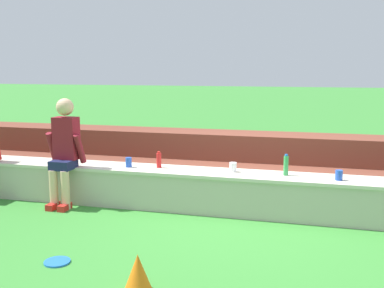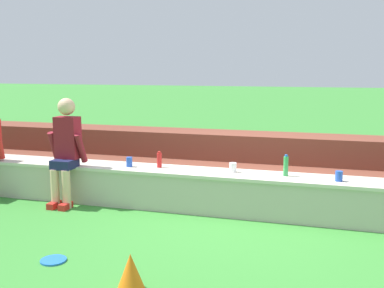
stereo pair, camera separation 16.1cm
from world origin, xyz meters
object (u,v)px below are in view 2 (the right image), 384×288
at_px(plastic_cup_right_end, 339,176).
at_px(plastic_cup_middle, 129,162).
at_px(frisbee, 53,260).
at_px(person_center, 66,148).
at_px(water_bottle_near_right, 159,160).
at_px(sports_cone, 131,271).
at_px(water_bottle_mid_right, 286,166).
at_px(plastic_cup_left_end, 233,167).

bearing_deg(plastic_cup_right_end, plastic_cup_middle, 179.29).
bearing_deg(frisbee, person_center, 117.38).
distance_m(plastic_cup_middle, frisbee, 2.02).
relative_size(water_bottle_near_right, sports_cone, 0.70).
xyz_separation_m(water_bottle_mid_right, plastic_cup_right_end, (0.62, -0.09, -0.07)).
xyz_separation_m(water_bottle_near_right, plastic_cup_right_end, (2.27, -0.10, -0.04)).
xyz_separation_m(frisbee, sports_cone, (0.94, -0.30, 0.15)).
bearing_deg(plastic_cup_middle, person_center, -162.30).
relative_size(person_center, plastic_cup_middle, 11.02).
distance_m(water_bottle_mid_right, frisbee, 2.88).
bearing_deg(plastic_cup_left_end, plastic_cup_right_end, -5.08).
bearing_deg(frisbee, plastic_cup_middle, 92.05).
bearing_deg(plastic_cup_right_end, person_center, -176.35).
relative_size(water_bottle_near_right, frisbee, 0.88).
xyz_separation_m(person_center, frisbee, (0.87, -1.68, -0.76)).
bearing_deg(sports_cone, plastic_cup_right_end, 52.81).
xyz_separation_m(person_center, water_bottle_mid_right, (2.85, 0.32, -0.13)).
relative_size(plastic_cup_middle, plastic_cup_left_end, 1.08).
xyz_separation_m(water_bottle_mid_right, plastic_cup_middle, (-2.05, -0.06, -0.06)).
height_order(person_center, plastic_cup_right_end, person_center).
bearing_deg(water_bottle_near_right, plastic_cup_right_end, -2.61).
xyz_separation_m(water_bottle_near_right, plastic_cup_left_end, (0.99, 0.01, -0.04)).
bearing_deg(plastic_cup_middle, frisbee, -87.95).
distance_m(person_center, water_bottle_mid_right, 2.87).
height_order(water_bottle_near_right, plastic_cup_right_end, water_bottle_near_right).
xyz_separation_m(plastic_cup_left_end, frisbee, (-1.32, -2.01, -0.57)).
bearing_deg(plastic_cup_right_end, plastic_cup_left_end, 174.92).
bearing_deg(sports_cone, water_bottle_mid_right, 65.44).
distance_m(plastic_cup_right_end, frisbee, 3.27).
bearing_deg(plastic_cup_left_end, frisbee, -123.33).
xyz_separation_m(person_center, plastic_cup_right_end, (3.47, 0.22, -0.19)).
distance_m(water_bottle_near_right, plastic_cup_left_end, 0.99).
xyz_separation_m(water_bottle_mid_right, frisbee, (-1.99, -1.99, -0.63)).
relative_size(water_bottle_near_right, plastic_cup_left_end, 1.80).
bearing_deg(frisbee, water_bottle_near_right, 80.56).
bearing_deg(person_center, sports_cone, -47.53).
xyz_separation_m(plastic_cup_right_end, sports_cone, (-1.67, -2.20, -0.42)).
bearing_deg(person_center, water_bottle_mid_right, 6.30).
xyz_separation_m(plastic_cup_left_end, sports_cone, (-0.38, -2.31, -0.42)).
bearing_deg(water_bottle_mid_right, frisbee, -134.91).
relative_size(person_center, sports_cone, 4.62).
xyz_separation_m(plastic_cup_right_end, frisbee, (-2.61, -1.90, -0.57)).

